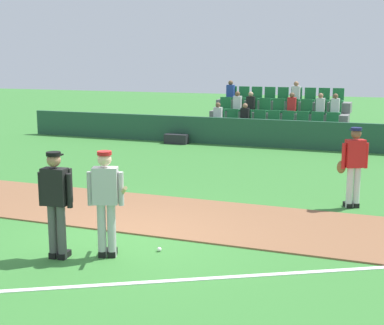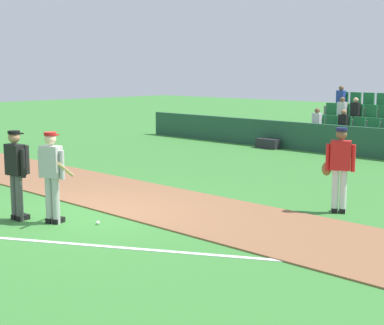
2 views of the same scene
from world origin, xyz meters
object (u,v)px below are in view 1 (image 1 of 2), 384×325
at_px(umpire_home_plate, 56,199).
at_px(equipment_bag, 176,139).
at_px(runner_red_jersey, 354,164).
at_px(batter_grey_jersey, 106,200).
at_px(baseball, 159,249).

distance_m(umpire_home_plate, equipment_bag, 12.25).
bearing_deg(umpire_home_plate, runner_red_jersey, 49.00).
xyz_separation_m(umpire_home_plate, equipment_bag, (-2.79, 11.90, -0.82)).
relative_size(batter_grey_jersey, baseball, 23.78).
bearing_deg(baseball, batter_grey_jersey, -143.00).
height_order(batter_grey_jersey, runner_red_jersey, same).
xyz_separation_m(runner_red_jersey, baseball, (-2.81, -4.00, -0.93)).
xyz_separation_m(batter_grey_jersey, runner_red_jersey, (3.50, 4.52, -0.01)).
bearing_deg(equipment_bag, baseball, -69.17).
xyz_separation_m(batter_grey_jersey, umpire_home_plate, (-0.72, -0.33, 0.03)).
xyz_separation_m(baseball, equipment_bag, (-4.20, 11.05, 0.14)).
bearing_deg(runner_red_jersey, equipment_bag, 134.83).
relative_size(umpire_home_plate, equipment_bag, 1.96).
distance_m(batter_grey_jersey, baseball, 1.27).
bearing_deg(equipment_bag, runner_red_jersey, -45.17).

